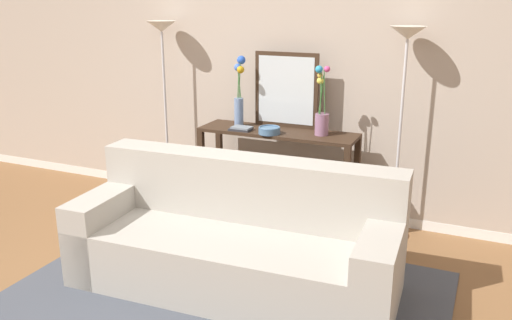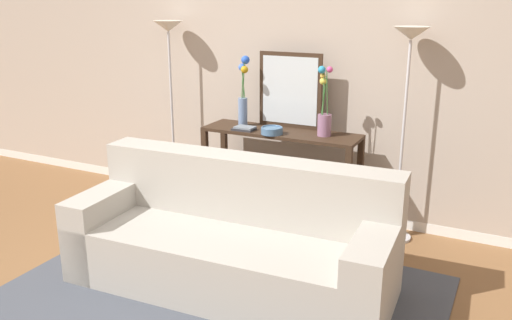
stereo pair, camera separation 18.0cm
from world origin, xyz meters
The scene contains 13 objects.
ground_plane centered at (0.00, 0.00, -0.01)m, with size 16.00×16.00×0.02m, color brown.
back_wall centered at (0.00, 2.17, 1.35)m, with size 12.00×0.15×2.71m.
area_rug centered at (0.31, 0.44, 0.01)m, with size 2.87×1.89×0.01m.
couch centered at (0.31, 0.60, 0.32)m, with size 2.27×0.95×0.88m.
console_table centered at (0.15, 1.75, 0.59)m, with size 1.38×0.40×0.85m.
floor_lamp_left centered at (-1.07, 1.88, 1.37)m, with size 0.28×0.28×1.75m.
floor_lamp_right centered at (1.16, 1.88, 1.37)m, with size 0.28×0.28×1.74m.
wall_mirror centered at (0.16, 1.92, 1.18)m, with size 0.58×0.02×0.66m.
vase_tall_flowers centered at (-0.23, 1.79, 1.13)m, with size 0.11×0.11×0.62m.
vase_short_flowers centered at (0.53, 1.76, 1.03)m, with size 0.12×0.12×0.58m.
fruit_bowl centered at (0.13, 1.62, 0.88)m, with size 0.18×0.18×0.06m.
book_stack centered at (-0.15, 1.64, 0.86)m, with size 0.19×0.14×0.03m.
book_row_under_console centered at (-0.24, 1.75, 0.06)m, with size 0.37×0.17×0.12m.
Camera 2 is at (1.98, -2.38, 1.96)m, focal length 37.82 mm.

